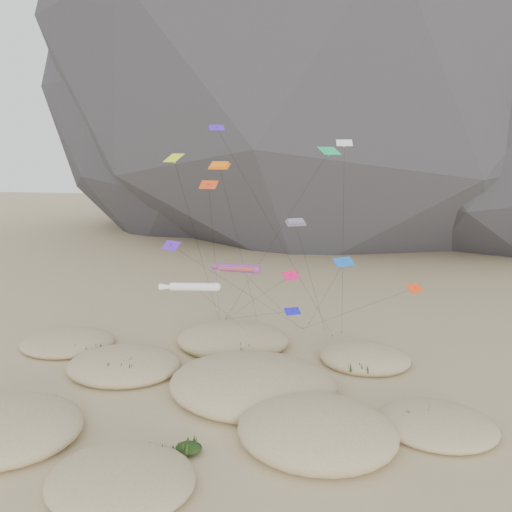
{
  "coord_description": "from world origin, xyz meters",
  "views": [
    {
      "loc": [
        11.61,
        -42.14,
        24.13
      ],
      "look_at": [
        1.04,
        12.0,
        12.9
      ],
      "focal_mm": 35.0,
      "sensor_mm": 36.0,
      "label": 1
    }
  ],
  "objects": [
    {
      "name": "dunes",
      "position": [
        -2.07,
        3.67,
        0.75
      ],
      "size": [
        54.8,
        39.97,
        4.07
      ],
      "color": "#CCB789",
      "rests_on": "ground"
    },
    {
      "name": "multi_parafoil",
      "position": [
        5.33,
        13.75,
        16.45
      ],
      "size": [
        4.31,
        12.28,
        17.08
      ],
      "color": "red",
      "rests_on": "ground"
    },
    {
      "name": "delta_kites",
      "position": [
        2.65,
        10.43,
        17.51
      ],
      "size": [
        28.38,
        20.68,
        27.2
      ],
      "color": "#4F1FBA",
      "rests_on": "ground"
    },
    {
      "name": "orange_parafoil",
      "position": [
        -4.16,
        16.14,
        22.61
      ],
      "size": [
        3.89,
        11.74,
        23.36
      ],
      "color": "orange",
      "rests_on": "ground"
    },
    {
      "name": "white_tube_kite",
      "position": [
        -4.55,
        5.53,
        10.72
      ],
      "size": [
        7.53,
        15.39,
        11.41
      ],
      "color": "white",
      "rests_on": "ground"
    },
    {
      "name": "rainbow_tube_kite",
      "position": [
        -1.22,
        12.07,
        11.39
      ],
      "size": [
        9.44,
        15.4,
        12.2
      ],
      "color": "#FF4E1A",
      "rests_on": "ground"
    },
    {
      "name": "dune_grass",
      "position": [
        0.04,
        2.21,
        0.84
      ],
      "size": [
        42.82,
        26.52,
        1.43
      ],
      "color": "black",
      "rests_on": "ground"
    },
    {
      "name": "kite_stakes",
      "position": [
        2.17,
        24.38,
        0.15
      ],
      "size": [
        17.2,
        4.4,
        0.3
      ],
      "color": "#3F2D1E",
      "rests_on": "ground"
    },
    {
      "name": "ground",
      "position": [
        0.0,
        0.0,
        0.0
      ],
      "size": [
        500.0,
        500.0,
        0.0
      ],
      "primitive_type": "plane",
      "color": "#CCB789",
      "rests_on": "ground"
    }
  ]
}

